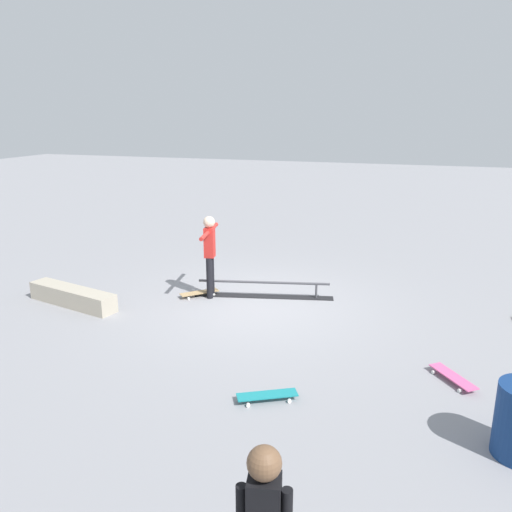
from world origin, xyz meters
The scene contains 7 objects.
ground_plane centered at (0.00, 0.00, 0.00)m, with size 60.00×60.00×0.00m, color gray.
grind_rail centered at (-0.01, -0.49, 0.14)m, with size 2.81×0.88×0.33m.
skate_ledge centered at (3.40, 1.14, 0.17)m, with size 2.06×0.40×0.35m, color #B2A893.
skater_main centered at (1.02, -0.15, 0.97)m, with size 0.32×1.34×1.67m.
skateboard_main centered at (1.26, -0.11, 0.07)m, with size 0.71×0.70×0.09m.
loose_skateboard_teal centered at (-1.24, 3.25, 0.07)m, with size 0.80×0.56×0.09m.
loose_skateboard_pink centered at (-3.57, 1.96, 0.07)m, with size 0.65×0.75×0.09m.
Camera 1 is at (-2.99, 8.97, 3.65)m, focal length 36.07 mm.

